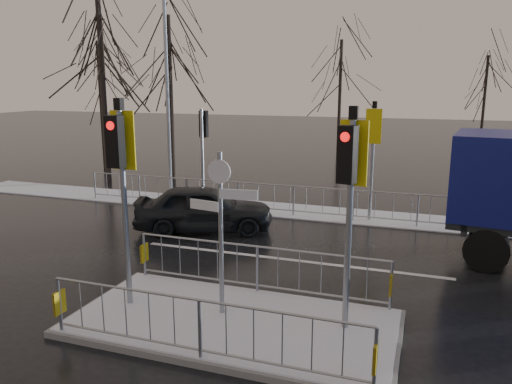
% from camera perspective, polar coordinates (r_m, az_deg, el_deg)
% --- Properties ---
extents(ground, '(120.00, 120.00, 0.00)m').
position_cam_1_polar(ground, '(9.58, -2.66, -15.10)').
color(ground, black).
rests_on(ground, ground).
extents(snow_verge, '(30.00, 2.00, 0.04)m').
position_cam_1_polar(snow_verge, '(17.35, 7.99, -2.48)').
color(snow_verge, white).
rests_on(snow_verge, ground).
extents(lane_markings, '(8.00, 11.38, 0.01)m').
position_cam_1_polar(lane_markings, '(9.30, -3.46, -15.96)').
color(lane_markings, silver).
rests_on(lane_markings, ground).
extents(traffic_island, '(6.00, 3.04, 4.15)m').
position_cam_1_polar(traffic_island, '(9.42, -2.73, -12.95)').
color(traffic_island, slate).
rests_on(traffic_island, ground).
extents(far_kerb_fixtures, '(18.00, 0.65, 3.83)m').
position_cam_1_polar(far_kerb_fixtures, '(16.58, 8.74, 0.35)').
color(far_kerb_fixtures, gray).
rests_on(far_kerb_fixtures, ground).
extents(car_far_lane, '(4.47, 3.04, 1.41)m').
position_cam_1_polar(car_far_lane, '(15.22, -5.96, -1.85)').
color(car_far_lane, black).
rests_on(car_far_lane, ground).
extents(tree_near_a, '(4.75, 4.75, 8.97)m').
position_cam_1_polar(tree_near_a, '(23.39, -17.35, 15.93)').
color(tree_near_a, black).
rests_on(tree_near_a, ground).
extents(tree_near_b, '(4.00, 4.00, 7.55)m').
position_cam_1_polar(tree_near_b, '(23.27, -9.83, 13.93)').
color(tree_near_b, black).
rests_on(tree_near_b, ground).
extents(tree_near_c, '(3.50, 3.50, 6.61)m').
position_cam_1_polar(tree_near_c, '(26.53, -17.42, 11.94)').
color(tree_near_c, black).
rests_on(tree_near_c, ground).
extents(tree_far_a, '(3.75, 3.75, 7.08)m').
position_cam_1_polar(tree_far_a, '(30.33, 9.63, 12.90)').
color(tree_far_a, black).
rests_on(tree_far_a, ground).
extents(tree_far_b, '(3.25, 3.25, 6.14)m').
position_cam_1_polar(tree_far_b, '(32.00, 24.74, 10.78)').
color(tree_far_b, black).
rests_on(tree_far_b, ground).
extents(street_lamp_left, '(1.25, 0.18, 8.20)m').
position_cam_1_polar(street_lamp_left, '(19.87, -9.97, 12.35)').
color(street_lamp_left, gray).
rests_on(street_lamp_left, ground).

